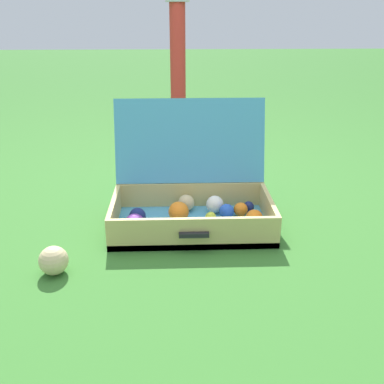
% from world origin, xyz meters
% --- Properties ---
extents(ground_plane, '(16.00, 16.00, 0.00)m').
position_xyz_m(ground_plane, '(0.00, 0.00, 0.00)').
color(ground_plane, '#336B28').
extents(open_suitcase, '(0.64, 0.49, 0.48)m').
position_xyz_m(open_suitcase, '(0.09, -0.02, 0.11)').
color(open_suitcase, '#4799C6').
rests_on(open_suitcase, ground).
extents(stray_ball_on_grass, '(0.10, 0.10, 0.10)m').
position_xyz_m(stray_ball_on_grass, '(-0.39, -0.39, 0.05)').
color(stray_ball_on_grass, '#D1B784').
rests_on(stray_ball_on_grass, ground).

